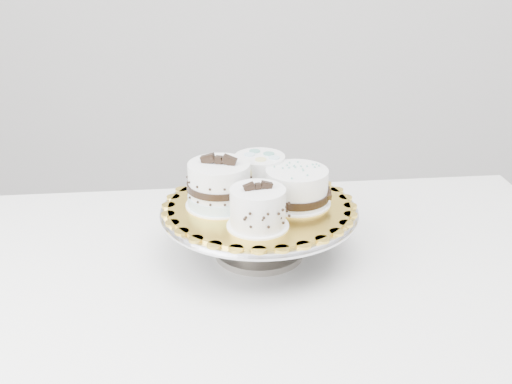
{
  "coord_description": "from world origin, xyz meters",
  "views": [
    {
      "loc": [
        -0.1,
        -0.75,
        1.32
      ],
      "look_at": [
        -0.1,
        0.29,
        0.87
      ],
      "focal_mm": 45.0,
      "sensor_mm": 36.0,
      "label": 1
    }
  ],
  "objects_px": {
    "table": "(282,313)",
    "cake_stand": "(259,222)",
    "cake_swirl": "(258,209)",
    "cake_banded": "(219,186)",
    "cake_board": "(259,206)",
    "cake_ribbon": "(297,188)",
    "cake_dots": "(260,173)"
  },
  "relations": [
    {
      "from": "table",
      "to": "cake_stand",
      "type": "distance_m",
      "value": 0.17
    },
    {
      "from": "cake_banded",
      "to": "cake_swirl",
      "type": "bearing_deg",
      "value": -37.97
    },
    {
      "from": "cake_swirl",
      "to": "cake_ribbon",
      "type": "height_order",
      "value": "cake_swirl"
    },
    {
      "from": "cake_dots",
      "to": "cake_ribbon",
      "type": "xyz_separation_m",
      "value": [
        0.07,
        -0.06,
        -0.01
      ]
    },
    {
      "from": "cake_swirl",
      "to": "cake_dots",
      "type": "xyz_separation_m",
      "value": [
        0.0,
        0.15,
        0.0
      ]
    },
    {
      "from": "cake_swirl",
      "to": "cake_banded",
      "type": "relative_size",
      "value": 0.86
    },
    {
      "from": "cake_dots",
      "to": "cake_swirl",
      "type": "bearing_deg",
      "value": -71.63
    },
    {
      "from": "table",
      "to": "cake_stand",
      "type": "relative_size",
      "value": 3.5
    },
    {
      "from": "cake_stand",
      "to": "cake_dots",
      "type": "xyz_separation_m",
      "value": [
        0.0,
        0.06,
        0.07
      ]
    },
    {
      "from": "cake_board",
      "to": "cake_banded",
      "type": "distance_m",
      "value": 0.08
    },
    {
      "from": "cake_swirl",
      "to": "cake_stand",
      "type": "bearing_deg",
      "value": 73.11
    },
    {
      "from": "cake_stand",
      "to": "cake_dots",
      "type": "relative_size",
      "value": 2.97
    },
    {
      "from": "cake_swirl",
      "to": "cake_board",
      "type": "bearing_deg",
      "value": 73.11
    },
    {
      "from": "cake_swirl",
      "to": "cake_ribbon",
      "type": "distance_m",
      "value": 0.11
    },
    {
      "from": "cake_banded",
      "to": "table",
      "type": "bearing_deg",
      "value": -15.08
    },
    {
      "from": "cake_board",
      "to": "cake_banded",
      "type": "xyz_separation_m",
      "value": [
        -0.07,
        -0.0,
        0.04
      ]
    },
    {
      "from": "cake_dots",
      "to": "cake_stand",
      "type": "bearing_deg",
      "value": -71.06
    },
    {
      "from": "cake_banded",
      "to": "cake_ribbon",
      "type": "relative_size",
      "value": 1.01
    },
    {
      "from": "cake_swirl",
      "to": "cake_dots",
      "type": "bearing_deg",
      "value": 73.55
    },
    {
      "from": "cake_stand",
      "to": "cake_banded",
      "type": "relative_size",
      "value": 2.72
    },
    {
      "from": "cake_swirl",
      "to": "cake_ribbon",
      "type": "bearing_deg",
      "value": 37.62
    },
    {
      "from": "table",
      "to": "cake_stand",
      "type": "bearing_deg",
      "value": 118.54
    },
    {
      "from": "cake_stand",
      "to": "cake_ribbon",
      "type": "xyz_separation_m",
      "value": [
        0.07,
        0.01,
        0.06
      ]
    },
    {
      "from": "cake_board",
      "to": "cake_dots",
      "type": "xyz_separation_m",
      "value": [
        0.0,
        0.06,
        0.04
      ]
    },
    {
      "from": "cake_swirl",
      "to": "cake_banded",
      "type": "xyz_separation_m",
      "value": [
        -0.07,
        0.08,
        0.0
      ]
    },
    {
      "from": "cake_board",
      "to": "cake_ribbon",
      "type": "relative_size",
      "value": 2.51
    },
    {
      "from": "cake_banded",
      "to": "cake_board",
      "type": "bearing_deg",
      "value": 14.05
    },
    {
      "from": "cake_ribbon",
      "to": "cake_board",
      "type": "bearing_deg",
      "value": -175.62
    },
    {
      "from": "cake_ribbon",
      "to": "cake_stand",
      "type": "bearing_deg",
      "value": -175.62
    },
    {
      "from": "cake_board",
      "to": "cake_ribbon",
      "type": "bearing_deg",
      "value": 6.74
    },
    {
      "from": "cake_banded",
      "to": "cake_dots",
      "type": "relative_size",
      "value": 1.09
    },
    {
      "from": "table",
      "to": "cake_banded",
      "type": "relative_size",
      "value": 9.51
    }
  ]
}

